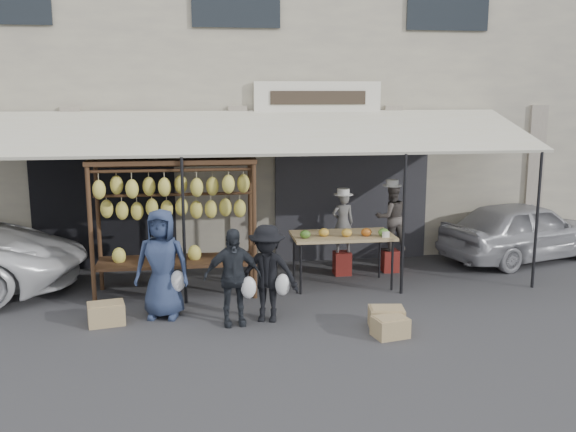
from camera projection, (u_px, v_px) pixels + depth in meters
The scene contains 16 objects.
ground_plane at pixel (256, 326), 9.09m from camera, with size 90.00×90.00×0.00m, color #2D2D30.
shophouse at pixel (229, 74), 14.70m from camera, with size 24.00×6.15×7.30m.
awning at pixel (243, 133), 10.81m from camera, with size 10.00×2.35×2.92m.
banana_rack at pixel (174, 200), 10.18m from camera, with size 2.60×0.90×2.24m.
produce_table at pixel (343, 237), 10.77m from camera, with size 1.70×0.90×1.04m.
vendor_left at pixel (343, 223), 11.46m from camera, with size 0.39×0.26×1.08m, color slate.
vendor_right at pixel (391, 217), 11.65m from camera, with size 0.59×0.46×1.22m, color #524B47.
customer_left at pixel (162, 264), 9.31m from camera, with size 0.79×0.51×1.61m, color navy.
customer_mid at pixel (233, 277), 9.02m from camera, with size 0.82×0.34×1.40m, color #24282E.
customer_right at pixel (267, 273), 9.16m from camera, with size 0.92×0.53×1.42m, color black.
stool_left at pixel (342, 263), 11.61m from camera, with size 0.30×0.30×0.42m, color maroon.
stool_right at pixel (390, 261), 11.81m from camera, with size 0.29×0.29×0.41m, color maroon.
crate_near_a at pixel (390, 327), 8.67m from camera, with size 0.45×0.34×0.27m, color tan.
crate_near_b at pixel (386, 318), 9.00m from camera, with size 0.48×0.36×0.29m, color tan.
crate_far at pixel (106, 314), 9.14m from camera, with size 0.50×0.38×0.30m, color tan.
sedan at pixel (524, 230), 12.56m from camera, with size 1.40×3.48×1.19m, color #A1A2A7.
Camera 1 is at (-0.77, -8.60, 3.27)m, focal length 40.00 mm.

